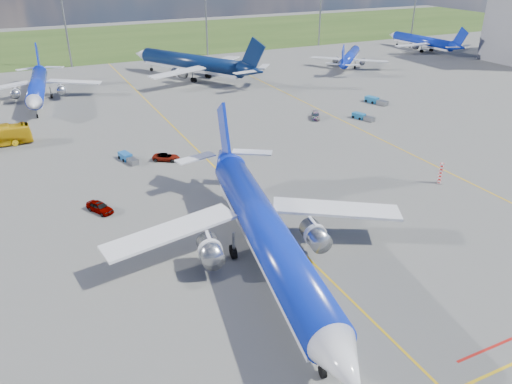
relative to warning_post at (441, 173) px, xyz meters
name	(u,v)px	position (x,y,z in m)	size (l,w,h in m)	color
ground	(307,257)	(-26.00, -8.00, -1.50)	(400.00, 400.00, 0.00)	#5C5C59
grass_strip	(87,42)	(-26.00, 142.00, -1.50)	(400.00, 80.00, 0.01)	#2D4719
taxiway_lines	(213,164)	(-25.83, 19.70, -1.49)	(60.25, 160.00, 0.02)	gold
floodlight_masts	(139,15)	(-16.00, 102.00, 11.06)	(202.20, 0.50, 22.70)	slate
warning_post	(441,173)	(0.00, 0.00, 0.00)	(0.50, 0.50, 3.00)	red
bg_jet_nnw	(40,102)	(-46.67, 67.93, -1.50)	(27.83, 36.52, 9.56)	#0C23A8
bg_jet_n	(192,79)	(-10.43, 74.29, -1.50)	(33.24, 43.62, 11.43)	#07193F
bg_jet_ne	(349,67)	(33.43, 69.09, -1.50)	(22.61, 29.68, 7.77)	#0C23A8
bg_jet_ene	(421,51)	(68.31, 79.15, -1.50)	(25.57, 33.56, 8.79)	#0C23A8
main_airliner	(266,268)	(-30.75, -8.04, -1.50)	(33.98, 44.60, 11.68)	#0C23A8
service_car_a	(100,207)	(-43.86, 11.59, -0.83)	(1.57, 3.91, 1.33)	#999999
service_car_b	(166,157)	(-31.77, 24.26, -0.93)	(1.89, 4.09, 1.14)	#999999
service_car_c	(315,116)	(-0.02, 32.49, -0.93)	(1.61, 3.95, 1.15)	#999999
baggage_tug_w	(362,117)	(7.88, 28.34, -1.02)	(2.58, 4.75, 1.03)	#165789
baggage_tug_c	(128,158)	(-37.12, 26.64, -1.01)	(2.29, 4.81, 1.04)	#195399
baggage_tug_e	(375,101)	(17.01, 36.20, -0.95)	(2.59, 5.45, 1.18)	#185E93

